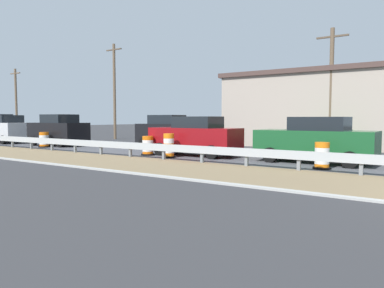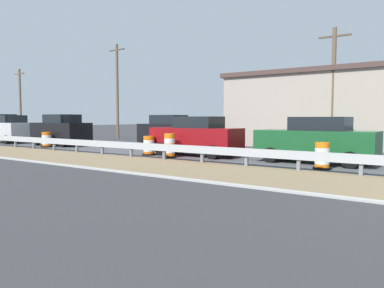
{
  "view_description": "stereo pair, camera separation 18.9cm",
  "coord_description": "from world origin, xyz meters",
  "views": [
    {
      "loc": [
        -10.24,
        1.36,
        1.87
      ],
      "look_at": [
        1.83,
        9.44,
        0.84
      ],
      "focal_mm": 33.97,
      "sensor_mm": 36.0,
      "label": 1
    },
    {
      "loc": [
        -10.13,
        1.2,
        1.87
      ],
      "look_at": [
        1.83,
        9.44,
        0.84
      ],
      "focal_mm": 33.97,
      "sensor_mm": 36.0,
      "label": 2
    }
  ],
  "objects": [
    {
      "name": "car_trailing_far_lane",
      "position": [
        5.24,
        22.7,
        1.06
      ],
      "size": [
        2.27,
        4.24,
        2.13
      ],
      "rotation": [
        0.0,
        0.0,
        1.61
      ],
      "color": "black",
      "rests_on": "ground"
    },
    {
      "name": "car_lead_near_lane",
      "position": [
        4.84,
        11.27,
        0.98
      ],
      "size": [
        1.97,
        4.65,
        1.95
      ],
      "rotation": [
        0.0,
        0.0,
        1.56
      ],
      "color": "maroon",
      "rests_on": "ground"
    },
    {
      "name": "car_mid_far_lane",
      "position": [
        8.1,
        35.41,
        1.12
      ],
      "size": [
        2.08,
        4.66,
        2.25
      ],
      "rotation": [
        0.0,
        0.0,
        -1.59
      ],
      "color": "silver",
      "rests_on": "ground"
    },
    {
      "name": "roadside_shop_near",
      "position": [
        16.03,
        8.47,
        2.48
      ],
      "size": [
        8.52,
        10.96,
        4.94
      ],
      "color": "#AD9E8E",
      "rests_on": "ground"
    },
    {
      "name": "traffic_barrel_close",
      "position": [
        3.4,
        11.82,
        0.52
      ],
      "size": [
        0.63,
        0.63,
        1.15
      ],
      "color": "orange",
      "rests_on": "ground"
    },
    {
      "name": "utility_pole_mid",
      "position": [
        12.93,
        25.19,
        4.36
      ],
      "size": [
        0.24,
        1.8,
        8.41
      ],
      "color": "brown",
      "rests_on": "ground"
    },
    {
      "name": "utility_pole_near",
      "position": [
        12.03,
        6.5,
        3.69
      ],
      "size": [
        0.24,
        1.8,
        7.08
      ],
      "color": "brown",
      "rests_on": "ground"
    },
    {
      "name": "traffic_barrel_far",
      "position": [
        3.82,
        22.25,
        0.44
      ],
      "size": [
        0.74,
        0.74,
        0.98
      ],
      "color": "orange",
      "rests_on": "ground"
    },
    {
      "name": "bush_roadside",
      "position": [
        10.84,
        6.18,
        0.75
      ],
      "size": [
        2.95,
        2.95,
        1.5
      ],
      "primitive_type": "ellipsoid",
      "color": "#1E4C23",
      "rests_on": "ground"
    },
    {
      "name": "car_distant_c",
      "position": [
        8.13,
        15.45,
        1.04
      ],
      "size": [
        2.07,
        4.23,
        2.07
      ],
      "rotation": [
        0.0,
        0.0,
        -1.55
      ],
      "color": "black",
      "rests_on": "ground"
    },
    {
      "name": "traffic_barrel_mid",
      "position": [
        3.7,
        13.39,
        0.43
      ],
      "size": [
        0.69,
        0.69,
        0.97
      ],
      "color": "orange",
      "rests_on": "ground"
    },
    {
      "name": "car_distant_b",
      "position": [
        5.17,
        5.48,
        0.97
      ],
      "size": [
        2.1,
        4.83,
        1.93
      ],
      "rotation": [
        0.0,
        0.0,
        1.55
      ],
      "color": "#195128",
      "rests_on": "ground"
    },
    {
      "name": "car_lead_far_lane",
      "position": [
        4.72,
        28.37,
        1.05
      ],
      "size": [
        2.15,
        4.09,
        2.09
      ],
      "rotation": [
        0.0,
        0.0,
        1.57
      ],
      "color": "silver",
      "rests_on": "ground"
    },
    {
      "name": "utility_pole_far",
      "position": [
        12.43,
        39.97,
        3.8
      ],
      "size": [
        0.24,
        1.8,
        7.29
      ],
      "color": "brown",
      "rests_on": "ground"
    },
    {
      "name": "traffic_barrel_nearest",
      "position": [
        3.44,
        4.77,
        0.44
      ],
      "size": [
        0.65,
        0.65,
        0.99
      ],
      "color": "orange",
      "rests_on": "ground"
    }
  ]
}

